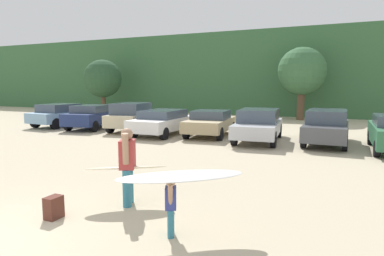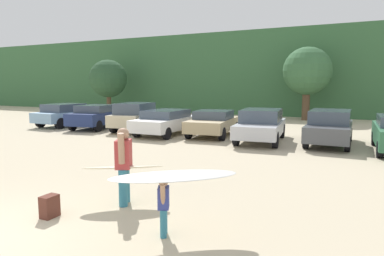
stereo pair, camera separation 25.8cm
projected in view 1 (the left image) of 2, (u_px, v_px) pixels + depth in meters
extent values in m
cube|color=#38663D|center=(285.00, 75.00, 34.21)|extent=(108.00, 12.00, 7.38)
cylinder|color=brown|center=(104.00, 104.00, 32.39)|extent=(0.43, 0.43, 1.76)
sphere|color=#284C2D|center=(103.00, 79.00, 32.10)|extent=(3.53, 3.53, 3.53)
cylinder|color=brown|center=(301.00, 106.00, 26.07)|extent=(0.56, 0.56, 2.17)
sphere|color=#38663D|center=(302.00, 71.00, 25.74)|extent=(3.59, 3.59, 3.59)
cube|color=#84ADD1|center=(63.00, 116.00, 22.07)|extent=(2.08, 4.27, 0.62)
cube|color=#3F4C5B|center=(59.00, 108.00, 21.78)|extent=(1.85, 2.32, 0.49)
cylinder|color=black|center=(69.00, 119.00, 23.73)|extent=(0.25, 0.69, 0.68)
cylinder|color=black|center=(88.00, 120.00, 22.97)|extent=(0.25, 0.69, 0.68)
cylinder|color=black|center=(35.00, 122.00, 21.26)|extent=(0.25, 0.69, 0.68)
cylinder|color=black|center=(55.00, 124.00, 20.50)|extent=(0.25, 0.69, 0.68)
cube|color=navy|center=(93.00, 118.00, 20.82)|extent=(2.48, 4.24, 0.70)
cube|color=#3F4C5B|center=(92.00, 109.00, 20.60)|extent=(2.03, 2.25, 0.43)
cylinder|color=black|center=(93.00, 121.00, 22.35)|extent=(0.32, 0.67, 0.65)
cylinder|color=black|center=(116.00, 122.00, 21.90)|extent=(0.32, 0.67, 0.65)
cylinder|color=black|center=(68.00, 125.00, 19.83)|extent=(0.32, 0.67, 0.65)
cylinder|color=black|center=(94.00, 126.00, 19.38)|extent=(0.32, 0.67, 0.65)
cube|color=beige|center=(134.00, 119.00, 19.96)|extent=(2.39, 4.40, 0.66)
cube|color=#3F4C5B|center=(131.00, 108.00, 19.53)|extent=(1.96, 2.44, 0.62)
cylinder|color=black|center=(132.00, 122.00, 21.54)|extent=(0.32, 0.74, 0.71)
cylinder|color=black|center=(156.00, 122.00, 21.10)|extent=(0.32, 0.74, 0.71)
cylinder|color=black|center=(110.00, 127.00, 18.91)|extent=(0.32, 0.74, 0.71)
cylinder|color=black|center=(137.00, 128.00, 18.47)|extent=(0.32, 0.74, 0.71)
cube|color=white|center=(163.00, 123.00, 18.27)|extent=(1.96, 4.40, 0.61)
cube|color=#3F4C5B|center=(163.00, 114.00, 18.24)|extent=(1.79, 2.50, 0.42)
cylinder|color=black|center=(162.00, 125.00, 19.97)|extent=(0.22, 0.61, 0.61)
cylinder|color=black|center=(189.00, 127.00, 19.27)|extent=(0.22, 0.61, 0.61)
cylinder|color=black|center=(134.00, 132.00, 17.34)|extent=(0.22, 0.61, 0.61)
cylinder|color=black|center=(164.00, 134.00, 16.64)|extent=(0.22, 0.61, 0.61)
cube|color=tan|center=(210.00, 124.00, 17.84)|extent=(2.25, 4.15, 0.58)
cube|color=#3F4C5B|center=(211.00, 115.00, 17.86)|extent=(1.91, 1.95, 0.43)
cylinder|color=black|center=(202.00, 126.00, 19.39)|extent=(0.28, 0.67, 0.65)
cylinder|color=black|center=(232.00, 128.00, 18.83)|extent=(0.28, 0.67, 0.65)
cylinder|color=black|center=(186.00, 132.00, 16.92)|extent=(0.28, 0.67, 0.65)
cylinder|color=black|center=(220.00, 134.00, 16.36)|extent=(0.28, 0.67, 0.65)
cube|color=silver|center=(258.00, 128.00, 16.14)|extent=(2.31, 4.74, 0.58)
cube|color=#3F4C5B|center=(259.00, 115.00, 16.12)|extent=(1.94, 2.53, 0.59)
cylinder|color=black|center=(246.00, 129.00, 17.87)|extent=(0.29, 0.72, 0.71)
cylinder|color=black|center=(279.00, 131.00, 17.33)|extent=(0.29, 0.72, 0.71)
cylinder|color=black|center=(234.00, 138.00, 15.02)|extent=(0.29, 0.72, 0.71)
cylinder|color=black|center=(273.00, 140.00, 14.49)|extent=(0.29, 0.72, 0.71)
cube|color=#4C4F54|center=(326.00, 130.00, 15.37)|extent=(1.81, 4.41, 0.66)
cube|color=#3F4C5B|center=(327.00, 116.00, 15.33)|extent=(1.65, 2.49, 0.58)
cylinder|color=black|center=(311.00, 132.00, 17.04)|extent=(0.23, 0.63, 0.62)
cylinder|color=black|center=(346.00, 134.00, 16.38)|extent=(0.23, 0.63, 0.62)
cylinder|color=black|center=(304.00, 141.00, 14.43)|extent=(0.23, 0.63, 0.62)
cylinder|color=black|center=(345.00, 143.00, 13.77)|extent=(0.23, 0.63, 0.62)
cylinder|color=black|center=(371.00, 138.00, 15.26)|extent=(0.23, 0.62, 0.61)
cylinder|color=black|center=(377.00, 149.00, 12.65)|extent=(0.23, 0.62, 0.61)
cylinder|color=teal|center=(127.00, 188.00, 7.45)|extent=(0.19, 0.19, 0.83)
cylinder|color=teal|center=(129.00, 184.00, 7.74)|extent=(0.19, 0.19, 0.83)
cube|color=#B23838|center=(127.00, 154.00, 7.50)|extent=(0.47, 0.52, 0.63)
sphere|color=tan|center=(127.00, 134.00, 7.45)|extent=(0.26, 0.26, 0.26)
cylinder|color=tan|center=(125.00, 149.00, 7.25)|extent=(0.22, 0.25, 0.68)
cylinder|color=tan|center=(129.00, 145.00, 7.71)|extent=(0.21, 0.23, 0.68)
cylinder|color=teal|center=(171.00, 224.00, 5.94)|extent=(0.12, 0.12, 0.50)
cylinder|color=teal|center=(171.00, 220.00, 6.12)|extent=(0.12, 0.12, 0.50)
cube|color=#333D8C|center=(171.00, 198.00, 5.97)|extent=(0.28, 0.31, 0.38)
sphere|color=tan|center=(171.00, 183.00, 5.94)|extent=(0.16, 0.16, 0.16)
cylinder|color=tan|center=(170.00, 195.00, 5.82)|extent=(0.17, 0.22, 0.41)
cylinder|color=tan|center=(171.00, 190.00, 6.10)|extent=(0.14, 0.17, 0.41)
ellipsoid|color=beige|center=(126.00, 168.00, 7.62)|extent=(1.82, 1.42, 0.18)
ellipsoid|color=white|center=(181.00, 176.00, 6.00)|extent=(2.21, 1.90, 0.11)
cube|color=#592D23|center=(54.00, 207.00, 6.81)|extent=(0.24, 0.34, 0.45)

